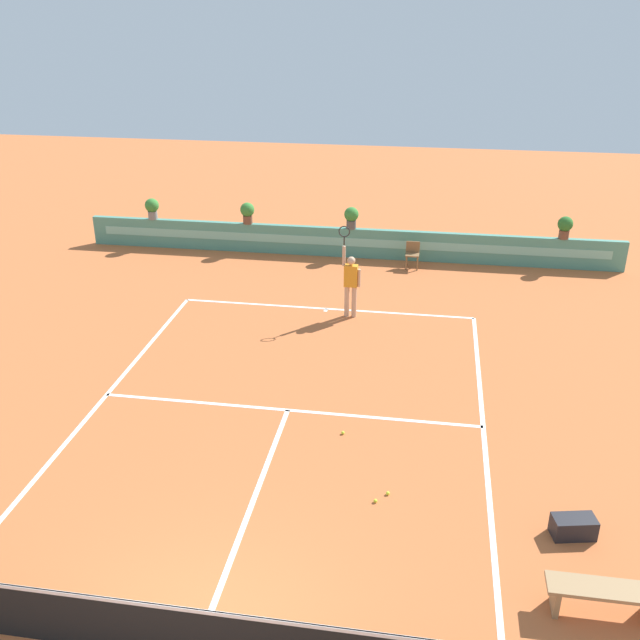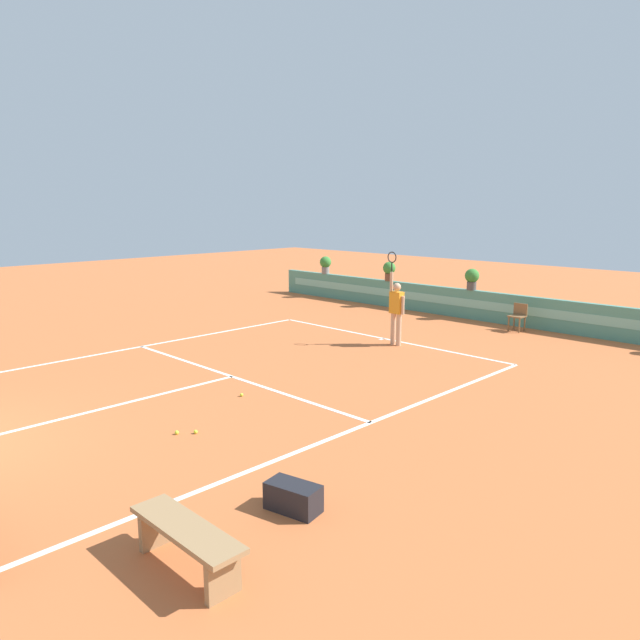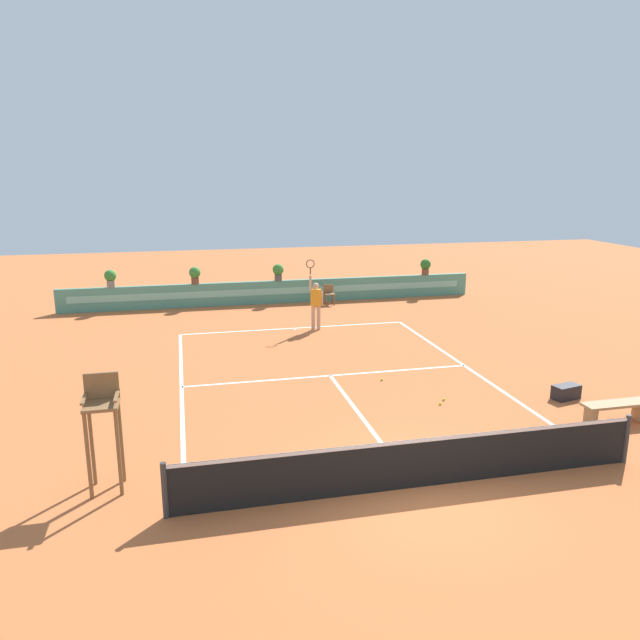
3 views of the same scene
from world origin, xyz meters
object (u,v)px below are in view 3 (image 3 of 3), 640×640
(tennis_ball_by_sideline, at_px, (382,379))
(potted_plant_far_left, at_px, (110,277))
(tennis_player, at_px, (316,302))
(tennis_ball_near_baseline, at_px, (444,399))
(umpire_chair, at_px, (103,419))
(potted_plant_centre, at_px, (278,271))
(potted_plant_far_right, at_px, (425,266))
(potted_plant_left, at_px, (195,274))
(gear_bag, at_px, (566,392))
(tennis_ball_mid_court, at_px, (440,404))
(ball_kid_chair, at_px, (329,293))
(bench_courtside, at_px, (616,408))

(tennis_ball_by_sideline, relative_size, potted_plant_far_left, 0.09)
(tennis_player, bearing_deg, tennis_ball_near_baseline, -78.07)
(umpire_chair, relative_size, potted_plant_centre, 2.96)
(potted_plant_far_right, xyz_separation_m, potted_plant_left, (-10.39, 0.00, 0.00))
(potted_plant_far_left, bearing_deg, tennis_ball_by_sideline, -52.96)
(gear_bag, height_order, potted_plant_centre, potted_plant_centre)
(gear_bag, xyz_separation_m, tennis_player, (-4.68, 8.16, 0.87))
(tennis_player, height_order, potted_plant_far_left, tennis_player)
(tennis_ball_near_baseline, bearing_deg, potted_plant_left, 114.63)
(tennis_ball_near_baseline, relative_size, potted_plant_centre, 0.09)
(gear_bag, xyz_separation_m, tennis_ball_near_baseline, (-3.07, 0.57, -0.15))
(tennis_ball_mid_court, relative_size, tennis_ball_by_sideline, 1.00)
(potted_plant_far_left, distance_m, potted_plant_left, 3.39)
(ball_kid_chair, height_order, tennis_player, tennis_player)
(umpire_chair, distance_m, potted_plant_centre, 16.13)
(tennis_ball_by_sideline, distance_m, potted_plant_centre, 10.86)
(ball_kid_chair, distance_m, potted_plant_centre, 2.41)
(ball_kid_chair, bearing_deg, tennis_ball_by_sideline, -95.47)
(bench_courtside, xyz_separation_m, potted_plant_left, (-8.93, 14.70, 1.04))
(ball_kid_chair, distance_m, tennis_player, 4.47)
(bench_courtside, height_order, potted_plant_left, potted_plant_left)
(potted_plant_centre, bearing_deg, tennis_ball_by_sideline, -83.93)
(tennis_ball_by_sideline, height_order, potted_plant_left, potted_plant_left)
(umpire_chair, xyz_separation_m, potted_plant_left, (2.04, 15.13, 0.07))
(umpire_chair, relative_size, potted_plant_left, 2.96)
(umpire_chair, height_order, potted_plant_centre, umpire_chair)
(tennis_ball_mid_court, bearing_deg, potted_plant_far_left, 125.01)
(potted_plant_centre, xyz_separation_m, potted_plant_left, (-3.55, 0.00, 0.00))
(umpire_chair, height_order, tennis_ball_mid_court, umpire_chair)
(tennis_player, xyz_separation_m, tennis_ball_mid_court, (1.41, -7.84, -1.02))
(potted_plant_far_left, bearing_deg, bench_courtside, -50.03)
(bench_courtside, distance_m, potted_plant_centre, 15.69)
(bench_courtside, bearing_deg, potted_plant_centre, 110.11)
(umpire_chair, relative_size, potted_plant_far_left, 2.96)
(tennis_player, bearing_deg, umpire_chair, -121.09)
(tennis_ball_near_baseline, height_order, potted_plant_far_left, potted_plant_far_left)
(potted_plant_centre, xyz_separation_m, potted_plant_far_left, (-6.94, 0.00, 0.00))
(potted_plant_far_right, bearing_deg, tennis_ball_near_baseline, -110.45)
(ball_kid_chair, relative_size, potted_plant_far_right, 1.17)
(bench_courtside, distance_m, potted_plant_far_right, 14.81)
(bench_courtside, bearing_deg, potted_plant_left, 121.28)
(tennis_ball_by_sideline, height_order, potted_plant_far_right, potted_plant_far_right)
(tennis_ball_mid_court, xyz_separation_m, potted_plant_far_left, (-8.92, 12.74, 1.38))
(tennis_ball_by_sideline, distance_m, potted_plant_far_left, 13.49)
(umpire_chair, xyz_separation_m, ball_kid_chair, (7.69, 14.39, -0.86))
(potted_plant_far_left, bearing_deg, tennis_ball_mid_court, -54.99)
(potted_plant_far_right, bearing_deg, ball_kid_chair, -171.23)
(bench_courtside, height_order, tennis_ball_mid_court, bench_courtside)
(ball_kid_chair, distance_m, bench_courtside, 14.35)
(tennis_ball_mid_court, height_order, potted_plant_left, potted_plant_left)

